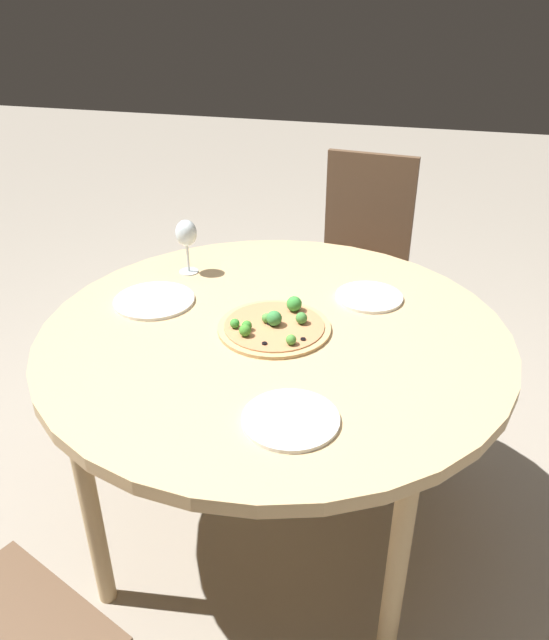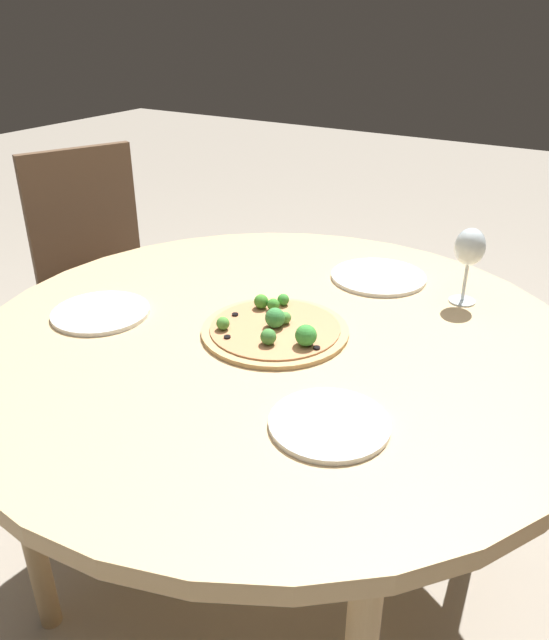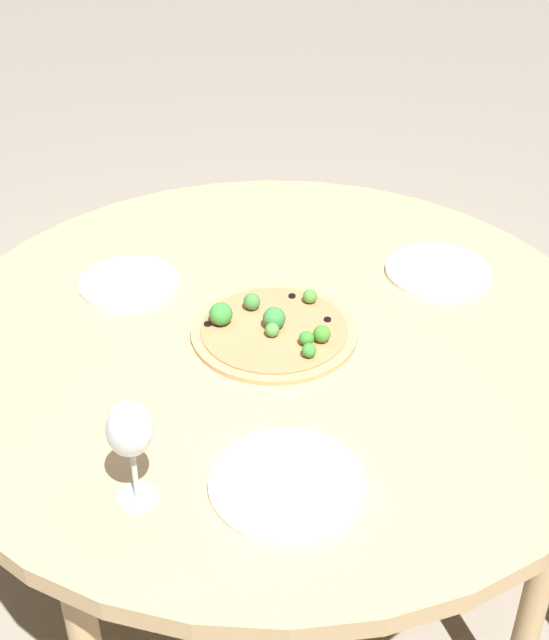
{
  "view_description": "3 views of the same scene",
  "coord_description": "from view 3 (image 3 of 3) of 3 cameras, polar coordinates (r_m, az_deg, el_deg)",
  "views": [
    {
      "loc": [
        -0.36,
        1.42,
        1.59
      ],
      "look_at": [
        -0.0,
        0.0,
        0.76
      ],
      "focal_mm": 35.0,
      "sensor_mm": 36.0,
      "label": 1
    },
    {
      "loc": [
        -0.98,
        -0.61,
        1.35
      ],
      "look_at": [
        -0.0,
        0.0,
        0.76
      ],
      "focal_mm": 35.0,
      "sensor_mm": 36.0,
      "label": 2
    },
    {
      "loc": [
        1.3,
        -0.3,
        1.69
      ],
      "look_at": [
        -0.0,
        0.0,
        0.76
      ],
      "focal_mm": 50.0,
      "sensor_mm": 36.0,
      "label": 3
    }
  ],
  "objects": [
    {
      "name": "dining_table",
      "position": [
        1.68,
        -0.02,
        -2.44
      ],
      "size": [
        1.28,
        1.28,
        0.73
      ],
      "color": "tan",
      "rests_on": "ground_plane"
    },
    {
      "name": "plate_far",
      "position": [
        1.35,
        0.81,
        -10.4
      ],
      "size": [
        0.24,
        0.24,
        0.01
      ],
      "color": "silver",
      "rests_on": "dining_table"
    },
    {
      "name": "plate_side",
      "position": [
        1.85,
        10.42,
        3.1
      ],
      "size": [
        0.21,
        0.21,
        0.01
      ],
      "color": "silver",
      "rests_on": "dining_table"
    },
    {
      "name": "plate_near",
      "position": [
        1.81,
        -9.31,
        2.38
      ],
      "size": [
        0.2,
        0.2,
        0.01
      ],
      "color": "silver",
      "rests_on": "dining_table"
    },
    {
      "name": "wine_glass",
      "position": [
        1.26,
        -9.25,
        -7.12
      ],
      "size": [
        0.07,
        0.07,
        0.18
      ],
      "color": "silver",
      "rests_on": "dining_table"
    },
    {
      "name": "ground_plane",
      "position": [
        2.16,
        -0.02,
        -16.83
      ],
      "size": [
        12.0,
        12.0,
        0.0
      ],
      "primitive_type": "plane",
      "color": "gray"
    },
    {
      "name": "pizza",
      "position": [
        1.64,
        -0.07,
        -0.52
      ],
      "size": [
        0.31,
        0.31,
        0.06
      ],
      "color": "tan",
      "rests_on": "dining_table"
    }
  ]
}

